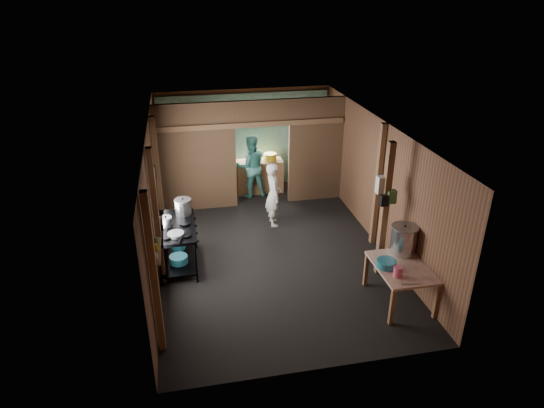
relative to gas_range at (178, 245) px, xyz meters
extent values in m
cube|color=black|center=(1.88, 0.29, -0.44)|extent=(4.50, 7.00, 0.00)
cube|color=#2A2827|center=(1.88, 0.29, 2.16)|extent=(4.50, 7.00, 0.00)
cube|color=brown|center=(1.88, 3.79, 0.86)|extent=(4.50, 0.00, 2.60)
cube|color=brown|center=(1.88, -3.21, 0.86)|extent=(4.50, 0.00, 2.60)
cube|color=brown|center=(-0.37, 0.29, 0.86)|extent=(0.00, 7.00, 2.60)
cube|color=brown|center=(4.13, 0.29, 0.86)|extent=(0.00, 7.00, 2.60)
cube|color=brown|center=(0.55, 2.49, 0.86)|extent=(1.85, 0.10, 2.60)
cube|color=brown|center=(3.46, 2.49, 0.86)|extent=(1.35, 0.10, 2.60)
cube|color=brown|center=(2.13, 2.49, 1.86)|extent=(1.30, 0.10, 0.60)
cube|color=#80B0B0|center=(1.88, 3.73, 0.81)|extent=(4.40, 0.06, 2.50)
cube|color=olive|center=(2.18, 3.24, -0.01)|extent=(1.20, 0.50, 0.85)
cylinder|color=beige|center=(2.13, 3.69, 1.46)|extent=(0.20, 0.03, 0.20)
cube|color=olive|center=(-0.30, -2.31, 0.86)|extent=(0.10, 0.12, 2.60)
cube|color=olive|center=(-0.30, -0.51, 0.86)|extent=(0.10, 0.12, 2.60)
cube|color=olive|center=(-0.30, 1.49, 0.86)|extent=(0.10, 0.12, 2.60)
cube|color=olive|center=(4.06, 0.09, 0.86)|extent=(0.10, 0.12, 2.60)
cube|color=olive|center=(3.73, -1.01, 0.86)|extent=(0.12, 0.12, 2.60)
cube|color=olive|center=(1.88, 2.44, 1.61)|extent=(4.40, 0.12, 0.12)
cylinder|color=gray|center=(-0.33, 0.69, 1.21)|extent=(0.03, 0.34, 0.34)
cylinder|color=black|center=(-0.33, 1.09, 1.11)|extent=(0.03, 0.30, 0.30)
cube|color=olive|center=(-0.27, -1.81, 0.96)|extent=(0.14, 0.80, 0.03)
cylinder|color=beige|center=(-0.27, -2.06, 1.03)|extent=(0.07, 0.07, 0.10)
cylinder|color=#B49619|center=(-0.27, -1.81, 1.03)|extent=(0.08, 0.08, 0.10)
cylinder|color=#3C6C38|center=(-0.27, -1.59, 1.03)|extent=(0.06, 0.06, 0.10)
cube|color=beige|center=(3.68, -0.93, 1.34)|extent=(0.22, 0.15, 0.32)
cube|color=#3C6C38|center=(3.80, -1.07, 1.16)|extent=(0.16, 0.12, 0.24)
cube|color=black|center=(3.66, -1.09, 1.11)|extent=(0.14, 0.10, 0.20)
cylinder|color=#237285|center=(0.00, -0.20, -0.20)|extent=(0.35, 0.35, 0.14)
cylinder|color=#237285|center=(0.00, 0.35, -0.21)|extent=(0.30, 0.30, 0.12)
cylinder|color=#237285|center=(3.44, -1.88, 0.33)|extent=(0.40, 0.40, 0.12)
cylinder|color=#D75076|center=(3.50, -2.19, 0.35)|extent=(0.19, 0.19, 0.18)
cube|color=silver|center=(3.61, -2.43, 0.27)|extent=(0.30, 0.07, 0.01)
cylinder|color=#B49619|center=(2.47, 3.24, 0.50)|extent=(0.32, 0.32, 0.18)
imported|color=silver|center=(2.16, 1.33, 0.30)|extent=(0.35, 0.54, 1.47)
imported|color=teal|center=(1.92, 2.99, 0.37)|extent=(0.83, 0.67, 1.62)
camera|label=1|loc=(0.23, -8.08, 4.60)|focal=31.12mm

